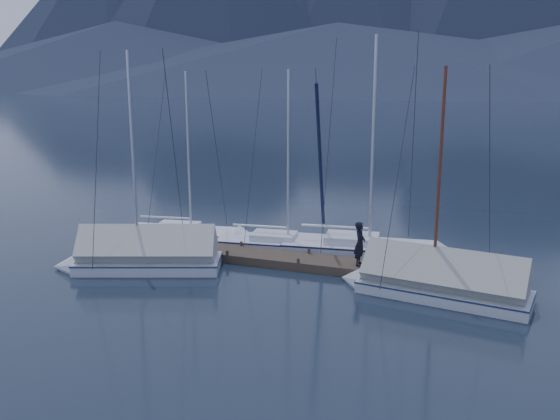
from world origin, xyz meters
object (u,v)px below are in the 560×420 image
Objects in this scene: sailboat_open_mid at (298,246)px; sailboat_open_right at (382,251)px; person at (360,244)px; sailboat_covered_far at (135,258)px; sailboat_covered_near at (429,283)px; sailboat_open_left at (200,236)px.

sailboat_open_mid is 3.59m from sailboat_open_right.
sailboat_open_right reaches higher than person.
sailboat_covered_far is (-8.65, -5.19, 0.27)m from sailboat_open_right.
sailboat_covered_near is 5.07× the size of person.
sailboat_open_mid reaches higher than person.
person is (-0.36, -2.71, 1.01)m from sailboat_open_right.
sailboat_open_mid is 4.99× the size of person.
sailboat_covered_near is (5.93, -3.66, 0.28)m from sailboat_open_mid.
sailboat_open_mid is (4.81, -0.14, 0.00)m from sailboat_open_left.
sailboat_open_left is 0.91× the size of sailboat_covered_far.
sailboat_open_right reaches higher than sailboat_open_left.
sailboat_covered_far is at bearing 106.19° from person.
person is at bearing 16.68° from sailboat_covered_far.
sailboat_open_mid is at bearing 42.82° from sailboat_covered_far.
sailboat_covered_far is at bearing -174.48° from sailboat_covered_near.
sailboat_open_mid is at bearing -172.47° from sailboat_open_right.
sailboat_open_right is 5.85× the size of person.
person is at bearing -97.63° from sailboat_open_right.
person is at bearing -16.53° from sailboat_open_left.
person is at bearing -35.06° from sailboat_open_mid.
sailboat_open_mid is at bearing -1.61° from sailboat_open_left.
sailboat_covered_far is at bearing -93.35° from sailboat_open_left.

